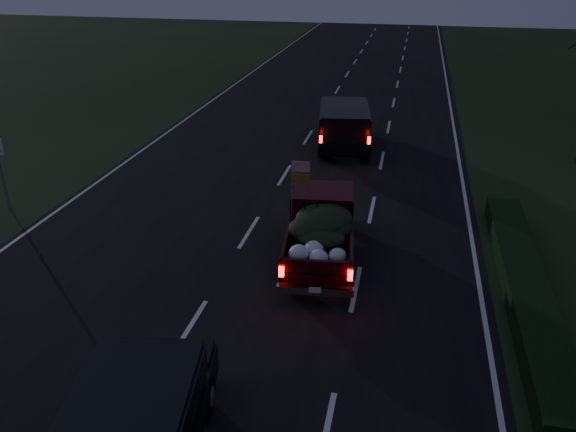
% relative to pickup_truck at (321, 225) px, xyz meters
% --- Properties ---
extents(ground, '(120.00, 120.00, 0.00)m').
position_rel_pickup_truck_xyz_m(ground, '(-2.39, -4.11, -0.95)').
color(ground, black).
rests_on(ground, ground).
extents(road_asphalt, '(14.00, 120.00, 0.02)m').
position_rel_pickup_truck_xyz_m(road_asphalt, '(-2.39, -4.11, -0.94)').
color(road_asphalt, black).
rests_on(road_asphalt, ground).
extents(hedge_row, '(1.00, 10.00, 0.60)m').
position_rel_pickup_truck_xyz_m(hedge_row, '(5.41, -1.11, -0.65)').
color(hedge_row, black).
rests_on(hedge_row, ground).
extents(pickup_truck, '(2.37, 5.00, 2.53)m').
position_rel_pickup_truck_xyz_m(pickup_truck, '(0.00, 0.00, 0.00)').
color(pickup_truck, black).
rests_on(pickup_truck, ground).
extents(lead_suv, '(2.84, 5.39, 1.48)m').
position_rel_pickup_truck_xyz_m(lead_suv, '(-0.62, 9.94, 0.17)').
color(lead_suv, black).
rests_on(lead_suv, ground).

